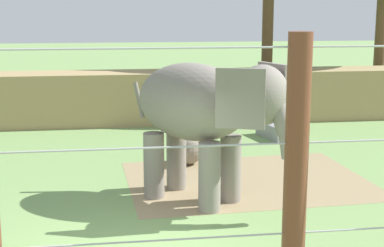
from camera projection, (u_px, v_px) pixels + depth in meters
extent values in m
cube|color=#937F5B|center=(247.00, 180.00, 13.18)|extent=(5.63, 4.38, 0.01)
cube|color=tan|center=(120.00, 98.00, 19.68)|extent=(36.00, 1.80, 1.76)
cylinder|color=gray|center=(231.00, 168.00, 11.64)|extent=(0.43, 0.43, 1.37)
cylinder|color=gray|center=(209.00, 177.00, 11.05)|extent=(0.43, 0.43, 1.37)
cylinder|color=gray|center=(176.00, 158.00, 12.46)|extent=(0.43, 0.43, 1.37)
cylinder|color=gray|center=(154.00, 165.00, 11.86)|extent=(0.43, 0.43, 1.37)
ellipsoid|color=gray|center=(192.00, 102.00, 11.49)|extent=(2.77, 2.76, 1.56)
ellipsoid|color=gray|center=(262.00, 95.00, 10.51)|extent=(1.44, 1.44, 1.13)
cube|color=gray|center=(273.00, 91.00, 11.03)|extent=(0.40, 0.86, 1.08)
cube|color=gray|center=(240.00, 99.00, 10.10)|extent=(0.86, 0.39, 1.08)
cylinder|color=gray|center=(282.00, 119.00, 10.34)|extent=(0.56, 0.56, 0.61)
cylinder|color=gray|center=(287.00, 144.00, 10.36)|extent=(0.43, 0.43, 0.57)
cylinder|color=gray|center=(290.00, 166.00, 10.39)|extent=(0.28, 0.28, 0.54)
cylinder|color=gray|center=(139.00, 100.00, 12.33)|extent=(0.28, 0.28, 0.78)
sphere|color=gray|center=(187.00, 148.00, 14.47)|extent=(0.84, 0.84, 0.84)
cylinder|color=brown|center=(294.00, 213.00, 5.84)|extent=(0.24, 0.24, 3.64)
cylinder|color=#B7B7BC|center=(147.00, 241.00, 5.67)|extent=(9.74, 0.02, 0.02)
cylinder|color=#B7B7BC|center=(145.00, 148.00, 5.49)|extent=(9.74, 0.02, 0.02)
cylinder|color=#B7B7BC|center=(144.00, 48.00, 5.30)|extent=(9.74, 0.02, 0.02)
cube|color=gray|center=(274.00, 131.00, 17.46)|extent=(0.80, 1.48, 0.44)
cylinder|color=brown|center=(267.00, 39.00, 22.68)|extent=(0.44, 0.44, 5.35)
cylinder|color=brown|center=(380.00, 42.00, 22.85)|extent=(0.44, 0.44, 5.15)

